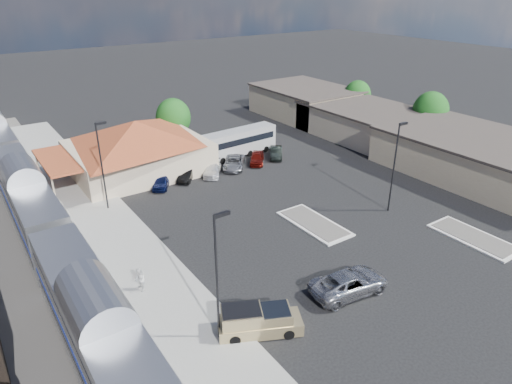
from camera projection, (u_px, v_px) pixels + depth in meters
ground at (294, 246)px, 39.39m from camera, size 280.00×280.00×0.00m
railbed at (12, 283)px, 34.56m from camera, size 16.00×100.00×0.12m
platform at (136, 257)px, 37.67m from camera, size 5.50×92.00×0.18m
passenger_train at (28, 204)px, 40.38m from camera, size 3.00×104.00×5.55m
station_depot at (137, 146)px, 53.66m from camera, size 18.35×12.24×6.20m
buildings_east at (387, 127)px, 63.48m from camera, size 14.40×51.40×4.80m
traffic_island_south at (314, 223)px, 42.89m from camera, size 3.30×7.50×0.21m
traffic_island_north at (474, 237)px, 40.55m from camera, size 3.30×7.50×0.21m
lamp_plat_s at (218, 268)px, 27.05m from camera, size 1.08×0.25×9.00m
lamp_plat_n at (102, 160)px, 43.49m from camera, size 1.08×0.25×9.00m
lamp_lot at (395, 160)px, 43.35m from camera, size 1.08×0.25×9.00m
tree_east_b at (430, 111)px, 64.03m from camera, size 4.94×4.94×6.96m
tree_east_c at (357, 95)px, 74.69m from camera, size 4.41×4.41×6.21m
tree_depot at (173, 117)px, 61.65m from camera, size 4.71×4.71×6.63m
pickup_truck at (260, 321)px, 29.44m from camera, size 5.72×4.13×1.87m
suv at (349, 283)px, 33.23m from camera, size 6.36×3.52×1.69m
coach_bus at (238, 141)px, 58.88m from camera, size 10.93×3.04×3.46m
person_b at (140, 280)px, 33.11m from camera, size 0.80×0.98×1.86m
parked_car_a at (162, 181)px, 50.41m from camera, size 3.63×4.14×1.35m
parked_car_b at (187, 174)px, 52.29m from camera, size 3.59×3.89×1.30m
parked_car_c at (212, 169)px, 53.71m from camera, size 4.15×4.78×1.32m
parked_car_d at (234, 163)px, 55.56m from camera, size 4.94×5.39×1.40m
parked_car_e at (257, 158)px, 56.98m from camera, size 3.82×4.26×1.40m
parked_car_f at (276, 152)px, 58.85m from camera, size 3.66×4.27×1.39m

